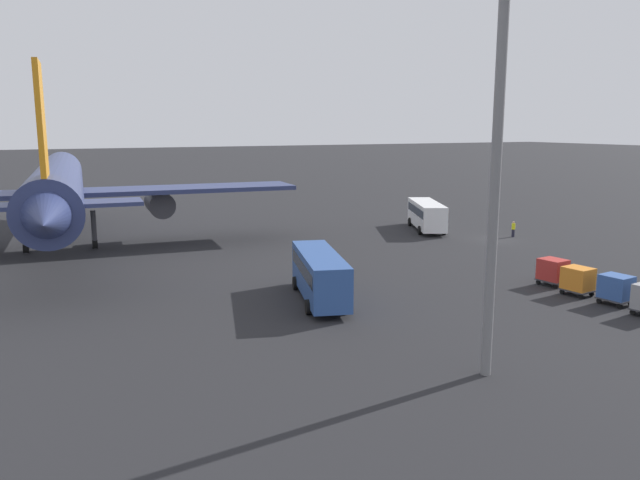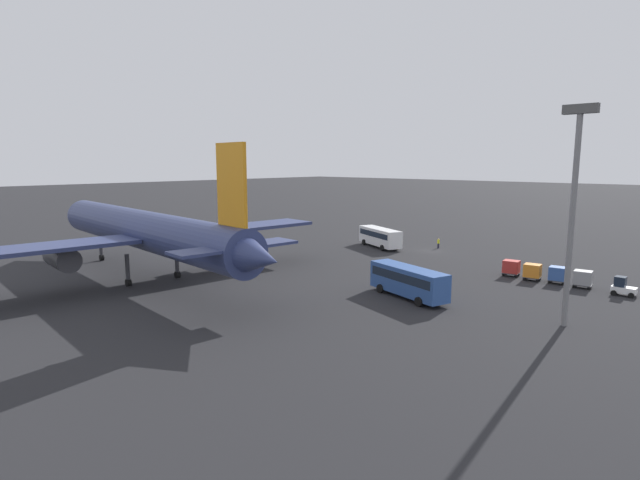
# 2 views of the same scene
# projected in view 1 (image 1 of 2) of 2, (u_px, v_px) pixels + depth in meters

# --- Properties ---
(ground_plane) EXTENTS (600.00, 600.00, 0.00)m
(ground_plane) POSITION_uv_depth(u_px,v_px,m) (495.00, 240.00, 67.15)
(ground_plane) COLOR #232326
(airplane) EXTENTS (54.18, 47.09, 16.38)m
(airplane) POSITION_uv_depth(u_px,v_px,m) (57.00, 187.00, 61.47)
(airplane) COLOR navy
(airplane) RESTS_ON ground
(shuttle_bus_near) EXTENTS (10.52, 6.71, 3.28)m
(shuttle_bus_near) POSITION_uv_depth(u_px,v_px,m) (427.00, 213.00, 72.93)
(shuttle_bus_near) COLOR white
(shuttle_bus_near) RESTS_ON ground
(shuttle_bus_far) EXTENTS (10.50, 5.29, 3.37)m
(shuttle_bus_far) POSITION_uv_depth(u_px,v_px,m) (320.00, 273.00, 43.52)
(shuttle_bus_far) COLOR #2D5199
(shuttle_bus_far) RESTS_ON ground
(worker_person) EXTENTS (0.38, 0.38, 1.74)m
(worker_person) POSITION_uv_depth(u_px,v_px,m) (513.00, 229.00, 68.61)
(worker_person) COLOR #1E1E2D
(worker_person) RESTS_ON ground
(cargo_cart_blue) EXTENTS (2.18, 1.91, 2.06)m
(cargo_cart_blue) POSITION_uv_depth(u_px,v_px,m) (616.00, 288.00, 42.62)
(cargo_cart_blue) COLOR #38383D
(cargo_cart_blue) RESTS_ON ground
(cargo_cart_orange) EXTENTS (2.18, 1.91, 2.06)m
(cargo_cart_orange) POSITION_uv_depth(u_px,v_px,m) (578.00, 279.00, 44.97)
(cargo_cart_orange) COLOR #38383D
(cargo_cart_orange) RESTS_ON ground
(cargo_cart_red) EXTENTS (2.18, 1.91, 2.06)m
(cargo_cart_red) POSITION_uv_depth(u_px,v_px,m) (553.00, 270.00, 47.75)
(cargo_cart_red) COLOR #38383D
(cargo_cart_red) RESTS_ON ground
(light_pole) EXTENTS (2.80, 0.70, 19.46)m
(light_pole) POSITION_uv_depth(u_px,v_px,m) (498.00, 133.00, 28.72)
(light_pole) COLOR slate
(light_pole) RESTS_ON ground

